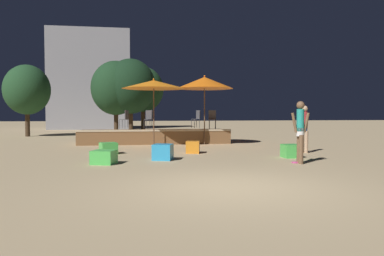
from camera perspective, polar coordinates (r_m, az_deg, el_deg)
name	(u,v)px	position (r m, az deg, el deg)	size (l,w,h in m)	color
ground_plane	(229,187)	(7.51, 5.70, -9.00)	(120.00, 120.00, 0.00)	tan
wooden_deck	(154,136)	(18.42, -5.76, -1.29)	(7.10, 2.42, 0.70)	brown
patio_umbrella_0	(205,83)	(17.39, 1.93, 6.89)	(2.64, 2.64, 3.21)	brown
patio_umbrella_1	(154,84)	(16.75, -5.87, 6.62)	(2.81, 2.81, 2.99)	brown
cube_seat_0	(193,147)	(13.63, 0.13, -2.94)	(0.58, 0.58, 0.44)	orange
cube_seat_1	(108,148)	(13.72, -12.62, -3.03)	(0.71, 0.71, 0.41)	#4CC651
cube_seat_2	(291,151)	(12.72, 14.82, -3.40)	(0.53, 0.53, 0.44)	#4CC651
cube_seat_3	(163,152)	(11.73, -4.47, -3.67)	(0.72, 0.72, 0.49)	#2D9EDB
cube_seat_4	(104,157)	(11.08, -13.27, -4.33)	(0.78, 0.78, 0.40)	#4CC651
person_0	(300,129)	(11.24, 16.17, -0.18)	(0.55, 0.31, 1.81)	brown
person_1	(304,127)	(14.33, 16.76, 0.13)	(0.47, 0.35, 1.74)	tan
bistro_chair_0	(149,117)	(18.55, -6.63, 1.61)	(0.44, 0.45, 0.90)	#47474C
bistro_chair_1	(212,117)	(18.33, 3.11, 1.61)	(0.41, 0.41, 0.90)	#47474C
bistro_chair_2	(125,117)	(18.65, -10.14, 1.59)	(0.46, 0.45, 0.90)	#47474C
bistro_chair_3	(197,117)	(19.27, 0.75, 1.65)	(0.45, 0.44, 0.90)	#47474C
frisbee_disc	(295,162)	(11.43, 15.49, -5.06)	(0.23, 0.23, 0.03)	#E54C99
background_tree_0	(27,90)	(25.33, -23.86, 5.34)	(2.80, 2.80, 4.43)	#3D2B1C
background_tree_1	(116,88)	(24.67, -11.53, 5.97)	(3.17, 3.17, 4.80)	#3D2B1C
background_tree_2	(143,90)	(26.29, -7.50, 5.83)	(2.85, 2.85, 4.66)	#3D2B1C
background_tree_3	(131,86)	(24.39, -9.34, 6.27)	(3.20, 3.20, 4.92)	#3D2B1C
distant_building	(90,80)	(35.26, -15.23, 7.07)	(7.11, 3.21, 8.85)	gray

